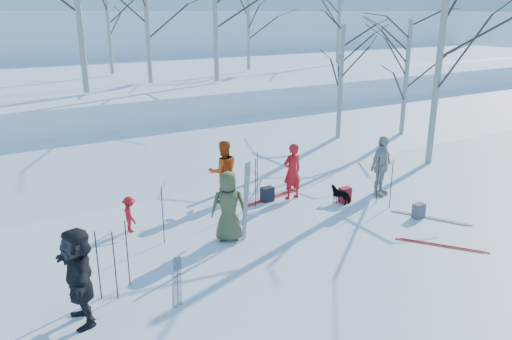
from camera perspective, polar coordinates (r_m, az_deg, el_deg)
ground at (r=11.63m, az=3.88°, el=-8.04°), size 120.00×120.00×0.00m
snow_ramp at (r=17.39m, az=-9.46°, el=1.09°), size 70.00×9.49×4.12m
snow_plateau at (r=26.56m, az=-17.83°, el=8.09°), size 70.00×18.00×2.20m
far_hill at (r=47.03m, az=-24.39°, el=12.45°), size 90.00×30.00×6.00m
skier_olive_center at (r=11.36m, az=-3.17°, el=-4.17°), size 0.94×0.80×1.64m
skier_red_north at (r=13.91m, az=4.17°, el=-0.14°), size 0.58×0.38×1.59m
skier_redor_behind at (r=13.64m, az=-3.73°, el=-0.18°), size 0.97×0.83×1.74m
skier_red_seated at (r=12.27m, az=-14.22°, el=-4.91°), size 0.33×0.57×0.88m
skier_cream_east at (r=14.53m, az=14.11°, el=0.44°), size 1.09×0.69×1.73m
skier_grey_west at (r=8.93m, az=-19.61°, el=-11.36°), size 0.57×1.62×1.73m
dog at (r=13.87m, az=9.65°, el=-2.79°), size 0.54×0.65×0.50m
upright_ski_left at (r=11.19m, az=-1.28°, el=-3.76°), size 0.11×0.17×1.90m
upright_ski_right at (r=11.31m, az=-1.07°, el=-3.54°), size 0.11×0.23×1.89m
ski_pair_a at (r=10.17m, az=-8.96°, el=-12.20°), size 1.53×2.04×0.02m
ski_pair_b at (r=13.53m, az=19.32°, el=-5.20°), size 1.81×2.07×0.02m
ski_pair_c at (r=14.14m, az=1.82°, el=-3.17°), size 0.87×1.97×0.02m
ski_pair_d at (r=12.10m, az=20.41°, el=-8.08°), size 2.02×2.09×0.02m
ski_pole_a at (r=9.59m, az=-17.60°, el=-10.35°), size 0.02×0.02×1.34m
ski_pole_b at (r=9.87m, az=-14.49°, el=-9.21°), size 0.02×0.02×1.34m
ski_pole_c at (r=13.30m, az=-0.06°, el=-1.51°), size 0.02×0.02×1.34m
ski_pole_d at (r=11.43m, az=-10.60°, el=-5.13°), size 0.02×0.02×1.34m
ski_pole_e at (r=13.98m, az=0.14°, el=-0.54°), size 0.02×0.02×1.34m
ski_pole_f at (r=9.49m, az=-15.82°, el=-10.49°), size 0.02×0.02×1.34m
ski_pole_g at (r=13.73m, az=15.21°, el=-1.52°), size 0.02×0.02×1.34m
ski_pole_h at (r=13.89m, az=13.74°, el=-1.19°), size 0.02×0.02×1.34m
backpack_red at (r=13.99m, az=10.11°, el=-2.81°), size 0.32×0.22×0.42m
backpack_grey at (r=13.41m, az=18.10°, el=-4.45°), size 0.30×0.20×0.38m
backpack_dark at (r=13.85m, az=1.30°, el=-2.78°), size 0.34×0.24×0.40m
birch_plateau_a at (r=25.88m, az=-0.87°, el=16.15°), size 3.61×3.61×4.30m
birch_plateau_b at (r=21.61m, az=-4.69°, el=18.31°), size 4.94×4.94×6.20m
birch_plateau_d at (r=21.39m, az=-12.38°, el=16.47°), size 4.15×4.15×5.07m
birch_plateau_e at (r=29.89m, az=9.52°, el=17.49°), size 4.60×4.60×5.72m
birch_plateau_f at (r=25.07m, az=-16.55°, el=15.99°), size 3.97×3.97×4.81m
birch_edge_b at (r=17.70m, az=20.24°, el=11.98°), size 5.65×5.65×7.22m
birch_edge_c at (r=20.68m, az=16.74°, el=9.56°), size 3.93×3.93×4.76m
birch_edge_e at (r=18.95m, az=9.60°, el=9.13°), size 3.82×3.82×4.61m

